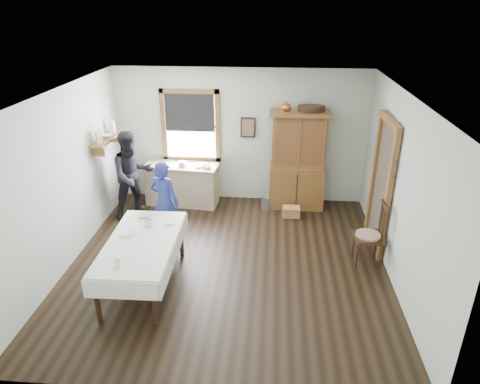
% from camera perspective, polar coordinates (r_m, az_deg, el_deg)
% --- Properties ---
extents(room, '(5.01, 5.01, 2.70)m').
position_cam_1_polar(room, '(6.31, -1.76, 0.73)').
color(room, black).
rests_on(room, ground).
extents(window, '(1.18, 0.07, 1.48)m').
position_cam_1_polar(window, '(8.66, -6.64, 9.21)').
color(window, white).
rests_on(window, room).
extents(doorway, '(0.09, 1.14, 2.22)m').
position_cam_1_polar(doorway, '(7.35, 18.44, 1.39)').
color(doorway, '#473B33').
rests_on(doorway, room).
extents(wall_shelf, '(0.24, 1.00, 0.44)m').
position_cam_1_polar(wall_shelf, '(8.21, -17.34, 6.99)').
color(wall_shelf, brown).
rests_on(wall_shelf, room).
extents(framed_picture, '(0.30, 0.04, 0.40)m').
position_cam_1_polar(framed_picture, '(8.54, 1.07, 8.59)').
color(framed_picture, black).
rests_on(framed_picture, room).
extents(rug_beater, '(0.01, 0.27, 0.27)m').
position_cam_1_polar(rug_beater, '(6.65, 20.02, 3.94)').
color(rug_beater, black).
rests_on(rug_beater, room).
extents(work_counter, '(1.52, 0.69, 0.85)m').
position_cam_1_polar(work_counter, '(8.78, -7.73, 1.02)').
color(work_counter, tan).
rests_on(work_counter, room).
extents(china_hutch, '(1.15, 0.55, 1.96)m').
position_cam_1_polar(china_hutch, '(8.46, 7.70, 4.15)').
color(china_hutch, brown).
rests_on(china_hutch, room).
extents(dining_table, '(1.03, 1.91, 0.75)m').
position_cam_1_polar(dining_table, '(6.44, -12.74, -9.24)').
color(dining_table, white).
rests_on(dining_table, room).
extents(spindle_chair, '(0.53, 0.53, 1.06)m').
position_cam_1_polar(spindle_chair, '(6.99, 16.80, -5.41)').
color(spindle_chair, black).
rests_on(spindle_chair, room).
extents(pail, '(0.27, 0.27, 0.27)m').
position_cam_1_polar(pail, '(8.64, 3.65, -1.34)').
color(pail, gray).
rests_on(pail, room).
extents(wicker_basket, '(0.34, 0.24, 0.19)m').
position_cam_1_polar(wicker_basket, '(8.37, 6.83, -2.62)').
color(wicker_basket, '#A8804C').
rests_on(wicker_basket, room).
extents(woman_blue, '(0.57, 0.47, 1.35)m').
position_cam_1_polar(woman_blue, '(7.40, -9.99, -1.67)').
color(woman_blue, navy).
rests_on(woman_blue, room).
extents(figure_dark, '(0.96, 0.92, 1.56)m').
position_cam_1_polar(figure_dark, '(8.33, -14.08, 1.83)').
color(figure_dark, black).
rests_on(figure_dark, room).
extents(table_cup_a, '(0.15, 0.15, 0.10)m').
position_cam_1_polar(table_cup_a, '(6.58, -12.04, -4.05)').
color(table_cup_a, white).
rests_on(table_cup_a, dining_table).
extents(table_cup_b, '(0.12, 0.12, 0.09)m').
position_cam_1_polar(table_cup_b, '(5.75, -16.03, -9.09)').
color(table_cup_b, white).
rests_on(table_cup_b, dining_table).
extents(table_bowl, '(0.27, 0.27, 0.06)m').
position_cam_1_polar(table_bowl, '(6.87, -12.64, -3.02)').
color(table_bowl, white).
rests_on(table_bowl, dining_table).
extents(counter_book, '(0.23, 0.27, 0.02)m').
position_cam_1_polar(counter_book, '(8.52, -6.03, 3.51)').
color(counter_book, '#6F5E4A').
rests_on(counter_book, work_counter).
extents(counter_bowl, '(0.18, 0.18, 0.06)m').
position_cam_1_polar(counter_bowl, '(8.39, -4.44, 3.36)').
color(counter_bowl, white).
rests_on(counter_bowl, work_counter).
extents(shelf_bowl, '(0.22, 0.22, 0.05)m').
position_cam_1_polar(shelf_bowl, '(8.22, -17.33, 7.18)').
color(shelf_bowl, white).
rests_on(shelf_bowl, wall_shelf).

